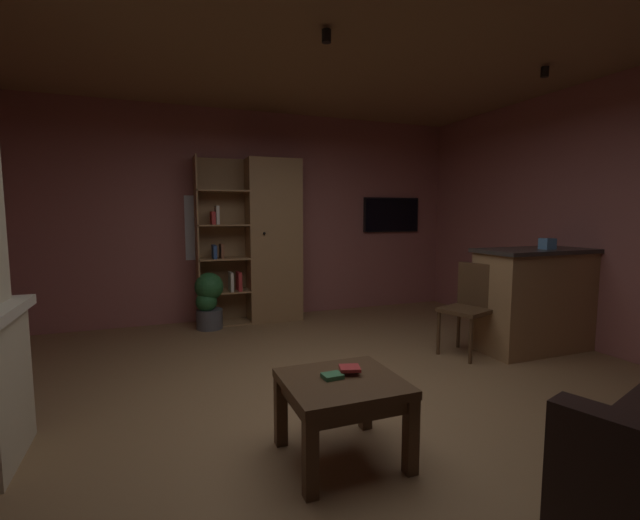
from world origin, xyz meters
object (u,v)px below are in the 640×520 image
(kitchen_bar_counter, at_px, (543,299))
(coffee_table, at_px, (342,394))
(dining_chair, at_px, (470,302))
(tissue_box, at_px, (547,244))
(potted_floor_plant, at_px, (209,299))
(table_book_1, at_px, (350,368))
(wall_mounted_tv, at_px, (391,215))
(bookshelf_cabinet, at_px, (267,242))
(table_book_0, at_px, (332,376))

(kitchen_bar_counter, distance_m, coffee_table, 3.04)
(coffee_table, relative_size, dining_chair, 0.72)
(tissue_box, relative_size, potted_floor_plant, 0.17)
(dining_chair, distance_m, potted_floor_plant, 3.06)
(kitchen_bar_counter, relative_size, table_book_1, 12.38)
(dining_chair, height_order, wall_mounted_tv, wall_mounted_tv)
(coffee_table, distance_m, potted_floor_plant, 3.23)
(coffee_table, distance_m, dining_chair, 2.35)
(kitchen_bar_counter, height_order, table_book_1, kitchen_bar_counter)
(bookshelf_cabinet, xyz_separation_m, potted_floor_plant, (-0.79, -0.18, -0.69))
(dining_chair, xyz_separation_m, potted_floor_plant, (-2.36, 1.93, -0.16))
(tissue_box, xyz_separation_m, table_book_0, (-2.79, -1.03, -0.63))
(table_book_1, xyz_separation_m, potted_floor_plant, (-0.46, 3.15, -0.14))
(bookshelf_cabinet, distance_m, potted_floor_plant, 1.06)
(table_book_0, relative_size, wall_mounted_tv, 0.12)
(table_book_0, distance_m, dining_chair, 2.37)
(table_book_1, distance_m, potted_floor_plant, 3.19)
(coffee_table, bearing_deg, wall_mounted_tv, 56.25)
(bookshelf_cabinet, bearing_deg, potted_floor_plant, -167.22)
(table_book_1, relative_size, dining_chair, 0.13)
(tissue_box, height_order, coffee_table, tissue_box)
(kitchen_bar_counter, relative_size, table_book_0, 13.07)
(kitchen_bar_counter, distance_m, tissue_box, 0.59)
(kitchen_bar_counter, xyz_separation_m, potted_floor_plant, (-3.20, 2.06, -0.16))
(kitchen_bar_counter, height_order, tissue_box, tissue_box)
(tissue_box, height_order, table_book_0, tissue_box)
(tissue_box, bearing_deg, coffee_table, -158.76)
(potted_floor_plant, bearing_deg, kitchen_bar_counter, -32.84)
(kitchen_bar_counter, distance_m, dining_chair, 0.85)
(table_book_0, height_order, potted_floor_plant, potted_floor_plant)
(dining_chair, distance_m, wall_mounted_tv, 2.52)
(potted_floor_plant, bearing_deg, tissue_box, -34.42)
(bookshelf_cabinet, bearing_deg, coffee_table, -96.80)
(kitchen_bar_counter, relative_size, wall_mounted_tv, 1.60)
(coffee_table, xyz_separation_m, dining_chair, (1.97, 1.28, 0.14))
(kitchen_bar_counter, relative_size, dining_chair, 1.60)
(table_book_0, height_order, dining_chair, dining_chair)
(dining_chair, bearing_deg, potted_floor_plant, 140.68)
(coffee_table, xyz_separation_m, wall_mounted_tv, (2.40, 3.60, 1.02))
(table_book_0, relative_size, table_book_1, 0.95)
(coffee_table, bearing_deg, table_book_0, 146.60)
(bookshelf_cabinet, height_order, potted_floor_plant, bookshelf_cabinet)
(bookshelf_cabinet, xyz_separation_m, kitchen_bar_counter, (2.41, -2.24, -0.52))
(kitchen_bar_counter, bearing_deg, dining_chair, 171.10)
(table_book_0, bearing_deg, wall_mounted_tv, 55.49)
(table_book_0, xyz_separation_m, dining_chair, (2.02, 1.24, 0.04))
(kitchen_bar_counter, xyz_separation_m, table_book_0, (-2.86, -1.11, -0.04))
(tissue_box, relative_size, table_book_0, 1.06)
(kitchen_bar_counter, bearing_deg, potted_floor_plant, 147.16)
(kitchen_bar_counter, xyz_separation_m, coffee_table, (-2.81, -1.14, -0.15))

